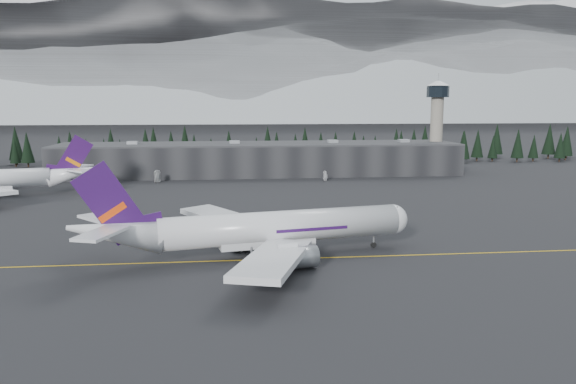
{
  "coord_description": "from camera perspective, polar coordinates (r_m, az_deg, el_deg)",
  "views": [
    {
      "loc": [
        -13.44,
        -101.38,
        28.16
      ],
      "look_at": [
        0.0,
        20.0,
        9.0
      ],
      "focal_mm": 35.0,
      "sensor_mm": 36.0,
      "label": 1
    }
  ],
  "objects": [
    {
      "name": "treeline",
      "position": [
        264.53,
        -3.4,
        4.42
      ],
      "size": [
        360.0,
        20.0,
        15.0
      ],
      "primitive_type": "cube",
      "color": "black",
      "rests_on": "ground"
    },
    {
      "name": "gse_vehicle_a",
      "position": [
        208.92,
        -13.14,
        1.11
      ],
      "size": [
        3.96,
        5.07,
        1.28
      ],
      "primitive_type": "imported",
      "rotation": [
        0.0,
        0.0,
        0.46
      ],
      "color": "#BDBDBF",
      "rests_on": "ground"
    },
    {
      "name": "mountain_ridge",
      "position": [
        1101.82,
        -5.67,
        7.41
      ],
      "size": [
        4400.0,
        900.0,
        420.0
      ],
      "primitive_type": null,
      "color": "white",
      "rests_on": "ground"
    },
    {
      "name": "gse_vehicle_b",
      "position": [
        208.66,
        3.83,
        1.32
      ],
      "size": [
        4.01,
        2.91,
        1.27
      ],
      "primitive_type": "imported",
      "rotation": [
        0.0,
        0.0,
        -1.14
      ],
      "color": "white",
      "rests_on": "ground"
    },
    {
      "name": "jet_main",
      "position": [
        103.79,
        -3.59,
        -3.81
      ],
      "size": [
        63.58,
        58.17,
        18.86
      ],
      "rotation": [
        0.0,
        0.0,
        0.19
      ],
      "color": "silver",
      "rests_on": "ground"
    },
    {
      "name": "ground",
      "position": [
        106.07,
        1.2,
        -6.48
      ],
      "size": [
        1400.0,
        1400.0,
        0.0
      ],
      "primitive_type": "plane",
      "color": "black",
      "rests_on": "ground"
    },
    {
      "name": "control_tower",
      "position": [
        245.89,
        14.89,
        7.51
      ],
      "size": [
        10.0,
        10.0,
        37.7
      ],
      "color": "gray",
      "rests_on": "ground"
    },
    {
      "name": "taxiline",
      "position": [
        104.16,
        1.34,
        -6.77
      ],
      "size": [
        400.0,
        0.4,
        0.02
      ],
      "primitive_type": "cube",
      "color": "gold",
      "rests_on": "ground"
    },
    {
      "name": "terminal",
      "position": [
        227.83,
        -2.91,
        3.4
      ],
      "size": [
        160.0,
        30.0,
        12.6
      ],
      "color": "black",
      "rests_on": "ground"
    }
  ]
}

